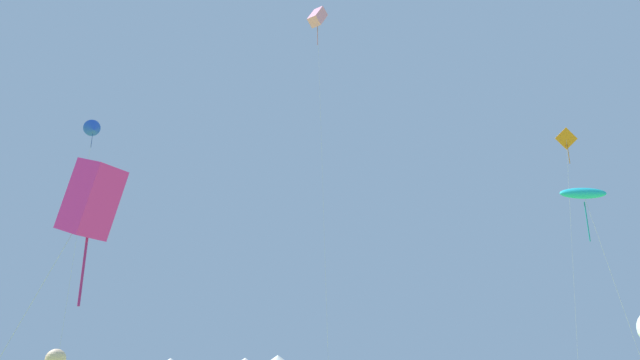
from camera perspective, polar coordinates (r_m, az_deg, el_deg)
name	(u,v)px	position (r m, az deg, el deg)	size (l,w,h in m)	color
kite_magenta_box	(92,200)	(23.42, -21.66, -1.84)	(3.67, 2.98, 9.10)	#E02DA3
kite_pink_box	(318,18)	(62.05, -0.25, 15.80)	(2.27, 2.76, 37.40)	pink
kite_cyan_parafoil	(583,194)	(37.04, 24.62, -1.23)	(2.78, 2.16, 11.71)	#1EB7CC
kite_blue_delta	(93,129)	(55.58, -21.56, 4.69)	(2.26, 2.36, 22.80)	blue
kite_orange_diamond	(567,144)	(52.89, 23.25, 3.31)	(3.08, 1.02, 20.91)	orange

